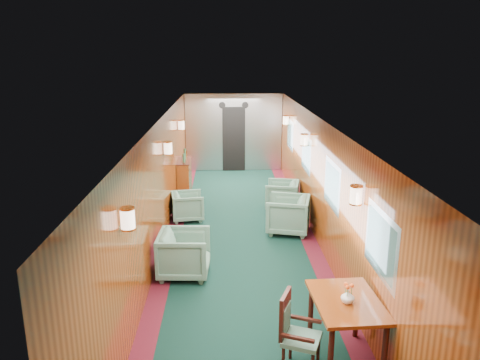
{
  "coord_description": "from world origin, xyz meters",
  "views": [
    {
      "loc": [
        -0.32,
        -8.46,
        3.59
      ],
      "look_at": [
        0.0,
        0.47,
        1.15
      ],
      "focal_mm": 35.0,
      "sensor_mm": 36.0,
      "label": 1
    }
  ],
  "objects_px": {
    "dining_table": "(346,310)",
    "armchair_right_far": "(282,195)",
    "armchair_left_near": "(184,254)",
    "armchair_right_near": "(288,215)",
    "credenza": "(184,177)",
    "armchair_left_far": "(188,206)",
    "side_chair": "(294,329)"
  },
  "relations": [
    {
      "from": "dining_table",
      "to": "armchair_right_near",
      "type": "xyz_separation_m",
      "value": [
        -0.11,
        4.18,
        -0.3
      ]
    },
    {
      "from": "armchair_left_near",
      "to": "armchair_right_far",
      "type": "height_order",
      "value": "armchair_left_near"
    },
    {
      "from": "armchair_left_far",
      "to": "armchair_left_near",
      "type": "bearing_deg",
      "value": 173.91
    },
    {
      "from": "dining_table",
      "to": "armchair_left_far",
      "type": "relative_size",
      "value": 1.63
    },
    {
      "from": "armchair_right_near",
      "to": "dining_table",
      "type": "bearing_deg",
      "value": 15.29
    },
    {
      "from": "armchair_left_near",
      "to": "armchair_right_near",
      "type": "distance_m",
      "value": 2.71
    },
    {
      "from": "credenza",
      "to": "armchair_right_far",
      "type": "xyz_separation_m",
      "value": [
        2.38,
        -1.25,
        -0.13
      ]
    },
    {
      "from": "armchair_left_far",
      "to": "credenza",
      "type": "bearing_deg",
      "value": -2.49
    },
    {
      "from": "dining_table",
      "to": "armchair_left_far",
      "type": "height_order",
      "value": "dining_table"
    },
    {
      "from": "credenza",
      "to": "armchair_right_far",
      "type": "relative_size",
      "value": 1.6
    },
    {
      "from": "credenza",
      "to": "armchair_right_far",
      "type": "height_order",
      "value": "credenza"
    },
    {
      "from": "side_chair",
      "to": "armchair_left_far",
      "type": "relative_size",
      "value": 1.4
    },
    {
      "from": "dining_table",
      "to": "armchair_right_far",
      "type": "relative_size",
      "value": 1.48
    },
    {
      "from": "armchair_left_far",
      "to": "armchair_right_near",
      "type": "bearing_deg",
      "value": -120.51
    },
    {
      "from": "armchair_left_near",
      "to": "armchair_left_far",
      "type": "distance_m",
      "value": 2.7
    },
    {
      "from": "side_chair",
      "to": "armchair_right_near",
      "type": "distance_m",
      "value": 4.34
    },
    {
      "from": "armchair_left_near",
      "to": "armchair_right_far",
      "type": "bearing_deg",
      "value": -28.7
    },
    {
      "from": "armchair_left_far",
      "to": "dining_table",
      "type": "bearing_deg",
      "value": -165.1
    },
    {
      "from": "credenza",
      "to": "armchair_left_far",
      "type": "xyz_separation_m",
      "value": [
        0.22,
        -1.89,
        -0.16
      ]
    },
    {
      "from": "side_chair",
      "to": "armchair_right_far",
      "type": "xyz_separation_m",
      "value": [
        0.57,
        5.78,
        -0.18
      ]
    },
    {
      "from": "credenza",
      "to": "armchair_right_near",
      "type": "xyz_separation_m",
      "value": [
        2.33,
        -2.72,
        -0.09
      ]
    },
    {
      "from": "credenza",
      "to": "armchair_left_far",
      "type": "height_order",
      "value": "credenza"
    },
    {
      "from": "credenza",
      "to": "armchair_left_far",
      "type": "bearing_deg",
      "value": -83.48
    },
    {
      "from": "armchair_left_near",
      "to": "armchair_right_far",
      "type": "distance_m",
      "value": 3.9
    },
    {
      "from": "credenza",
      "to": "armchair_left_far",
      "type": "relative_size",
      "value": 1.77
    },
    {
      "from": "dining_table",
      "to": "armchair_right_near",
      "type": "distance_m",
      "value": 4.2
    },
    {
      "from": "dining_table",
      "to": "armchair_right_far",
      "type": "bearing_deg",
      "value": 87.66
    },
    {
      "from": "dining_table",
      "to": "side_chair",
      "type": "relative_size",
      "value": 1.17
    },
    {
      "from": "dining_table",
      "to": "side_chair",
      "type": "xyz_separation_m",
      "value": [
        -0.63,
        -0.13,
        -0.16
      ]
    },
    {
      "from": "dining_table",
      "to": "credenza",
      "type": "xyz_separation_m",
      "value": [
        -2.44,
        6.9,
        -0.2
      ]
    },
    {
      "from": "armchair_left_near",
      "to": "armchair_left_far",
      "type": "height_order",
      "value": "armchair_left_near"
    },
    {
      "from": "credenza",
      "to": "armchair_left_near",
      "type": "distance_m",
      "value": 4.6
    }
  ]
}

